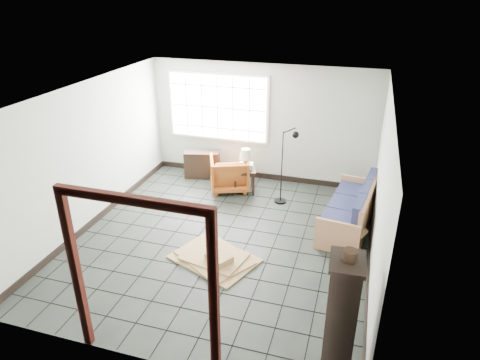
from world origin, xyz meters
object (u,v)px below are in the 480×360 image
(tall_shelf, at_px, (340,324))
(side_table, at_px, (244,173))
(armchair, at_px, (229,172))
(futon_sofa, at_px, (352,212))

(tall_shelf, bearing_deg, side_table, 115.45)
(side_table, distance_m, tall_shelf, 4.96)
(armchair, bearing_deg, futon_sofa, 139.64)
(futon_sofa, distance_m, side_table, 2.46)
(futon_sofa, relative_size, tall_shelf, 1.23)
(futon_sofa, bearing_deg, armchair, 169.92)
(armchair, xyz_separation_m, side_table, (0.34, -0.01, 0.02))
(side_table, bearing_deg, futon_sofa, -20.24)
(futon_sofa, relative_size, armchair, 2.51)
(armchair, relative_size, side_table, 1.36)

